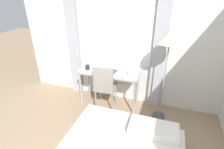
% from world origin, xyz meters
% --- Properties ---
extents(wall_back_with_window, '(4.70, 0.13, 2.70)m').
position_xyz_m(wall_back_with_window, '(-0.04, 2.87, 1.35)').
color(wall_back_with_window, silver).
rests_on(wall_back_with_window, ground_plane).
extents(desk, '(1.21, 0.47, 0.77)m').
position_xyz_m(desk, '(-0.32, 2.56, 0.69)').
color(desk, '#B2B2B7').
rests_on(desk, ground_plane).
extents(desk_chair, '(0.43, 0.43, 0.97)m').
position_xyz_m(desk_chair, '(-0.34, 2.37, 0.55)').
color(desk_chair, gray).
rests_on(desk_chair, ground_plane).
extents(standing_lamp, '(0.41, 0.41, 1.70)m').
position_xyz_m(standing_lamp, '(0.74, 2.44, 1.50)').
color(standing_lamp, '#4C4C51').
rests_on(standing_lamp, ground_plane).
extents(telephone, '(0.18, 0.16, 0.09)m').
position_xyz_m(telephone, '(0.17, 2.57, 0.81)').
color(telephone, white).
rests_on(telephone, desk).
extents(book, '(0.29, 0.21, 0.02)m').
position_xyz_m(book, '(-0.31, 2.56, 0.78)').
color(book, '#33664C').
rests_on(book, desk).
extents(mug, '(0.08, 0.08, 0.09)m').
position_xyz_m(mug, '(-0.76, 2.51, 0.81)').
color(mug, '#262628').
rests_on(mug, desk).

